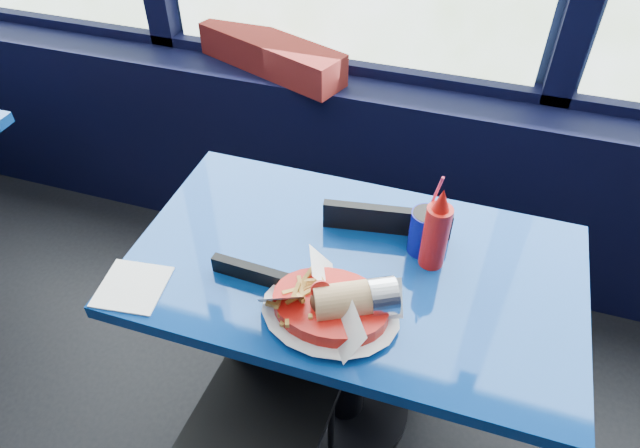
% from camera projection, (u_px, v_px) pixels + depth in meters
% --- Properties ---
extents(window_sill, '(5.00, 0.26, 0.80)m').
position_uv_depth(window_sill, '(337.00, 164.00, 2.44)').
color(window_sill, black).
rests_on(window_sill, ground).
extents(near_table, '(1.20, 0.70, 0.75)m').
position_uv_depth(near_table, '(351.00, 307.00, 1.65)').
color(near_table, black).
rests_on(near_table, ground).
extents(chair_near_front, '(0.38, 0.38, 0.80)m').
position_uv_depth(chair_near_front, '(268.00, 380.00, 1.60)').
color(chair_near_front, black).
rests_on(chair_near_front, ground).
extents(chair_near_back, '(0.43, 0.43, 0.83)m').
position_uv_depth(chair_near_back, '(391.00, 270.00, 1.87)').
color(chair_near_back, black).
rests_on(chair_near_back, ground).
extents(planter_box, '(0.64, 0.37, 0.12)m').
position_uv_depth(planter_box, '(271.00, 54.00, 2.18)').
color(planter_box, maroon).
rests_on(planter_box, window_sill).
extents(food_basket, '(0.32, 0.30, 0.11)m').
position_uv_depth(food_basket, '(333.00, 305.00, 1.37)').
color(food_basket, red).
rests_on(food_basket, near_table).
extents(ketchup_bottle, '(0.07, 0.07, 0.25)m').
position_uv_depth(ketchup_bottle, '(436.00, 232.00, 1.46)').
color(ketchup_bottle, red).
rests_on(ketchup_bottle, near_table).
extents(soda_cup, '(0.08, 0.08, 0.28)m').
position_uv_depth(soda_cup, '(425.00, 231.00, 1.52)').
color(soda_cup, '#0B0D80').
rests_on(soda_cup, near_table).
extents(napkin, '(0.18, 0.18, 0.00)m').
position_uv_depth(napkin, '(132.00, 287.00, 1.46)').
color(napkin, white).
rests_on(napkin, near_table).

